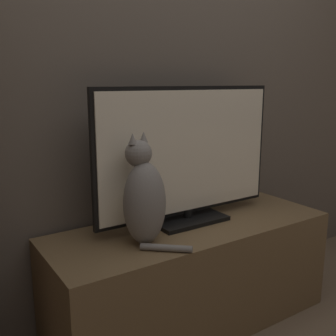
% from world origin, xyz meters
% --- Properties ---
extents(wall_back, '(4.80, 0.05, 2.60)m').
position_xyz_m(wall_back, '(0.00, 1.22, 1.30)').
color(wall_back, '#60564C').
rests_on(wall_back, ground_plane).
extents(tv_stand, '(1.40, 0.51, 0.52)m').
position_xyz_m(tv_stand, '(0.00, 0.92, 0.26)').
color(tv_stand, brown).
rests_on(tv_stand, ground_plane).
extents(tv, '(0.98, 0.22, 0.65)m').
position_xyz_m(tv, '(0.02, 0.99, 0.84)').
color(tv, black).
rests_on(tv, tv_stand).
extents(cat, '(0.23, 0.30, 0.47)m').
position_xyz_m(cat, '(-0.30, 0.87, 0.71)').
color(cat, gray).
rests_on(cat, tv_stand).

